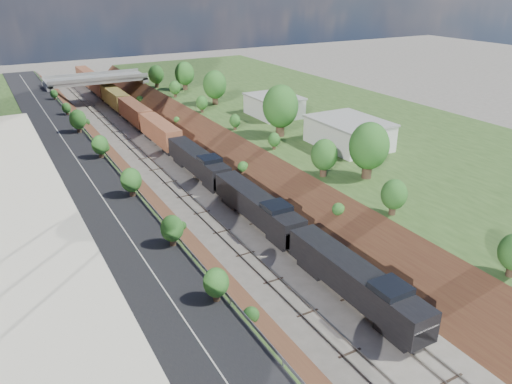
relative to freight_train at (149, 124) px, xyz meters
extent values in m
cube|color=#314D1F|center=(30.40, -28.53, -0.13)|extent=(44.00, 180.00, 5.00)
cube|color=brown|center=(-13.60, -28.53, -2.63)|extent=(10.00, 180.00, 10.00)
cube|color=brown|center=(8.40, -28.53, -2.63)|extent=(10.00, 180.00, 10.00)
cube|color=gray|center=(-5.20, -28.53, -2.54)|extent=(1.58, 180.00, 0.18)
cube|color=gray|center=(0.00, -28.53, -2.54)|extent=(1.58, 180.00, 0.18)
cube|color=black|center=(-18.10, -28.53, 2.42)|extent=(8.00, 180.00, 0.10)
cube|color=#99999E|center=(-14.00, -28.53, 2.92)|extent=(0.06, 171.00, 0.30)
cube|color=gray|center=(-14.10, 33.47, 0.47)|extent=(1.50, 8.00, 6.20)
cube|color=gray|center=(8.90, 33.47, 0.47)|extent=(1.50, 8.00, 6.20)
cube|color=gray|center=(-2.60, 33.47, 3.57)|extent=(24.00, 8.00, 1.00)
cube|color=gray|center=(-2.60, 29.47, 4.37)|extent=(24.00, 0.30, 0.80)
cube|color=gray|center=(-2.60, 37.47, 4.37)|extent=(24.00, 0.30, 0.80)
cube|color=silver|center=(20.90, -36.53, 4.37)|extent=(9.00, 12.00, 4.00)
cube|color=silver|center=(20.40, -14.53, 4.17)|extent=(8.00, 10.00, 3.60)
cylinder|color=#473323|center=(14.40, -48.53, 3.68)|extent=(1.30, 1.30, 2.62)
ellipsoid|color=#245F21|center=(14.40, -48.53, 6.83)|extent=(5.25, 5.25, 6.30)
cylinder|color=#473323|center=(-14.40, -68.53, 2.98)|extent=(0.66, 0.66, 1.22)
ellipsoid|color=#245F21|center=(-14.40, -68.53, 4.45)|extent=(2.45, 2.45, 2.94)
cube|color=black|center=(0.00, -70.26, -2.18)|extent=(2.40, 4.00, 0.90)
cube|color=black|center=(0.00, -63.93, -0.21)|extent=(3.11, 18.64, 3.05)
cube|color=black|center=(0.00, -71.76, -0.83)|extent=(2.86, 3.00, 1.80)
cube|color=silver|center=(0.00, -71.76, 0.17)|extent=(2.86, 3.00, 0.15)
cube|color=black|center=(0.00, -68.76, 1.47)|extent=(3.04, 3.10, 0.90)
cube|color=black|center=(0.00, -44.29, -0.21)|extent=(3.11, 18.64, 3.05)
cube|color=black|center=(0.00, -24.65, -0.21)|extent=(3.11, 18.64, 3.05)
cube|color=brown|center=(0.00, 27.01, 0.13)|extent=(3.11, 82.67, 3.73)
camera|label=1|loc=(-28.67, -95.53, 27.02)|focal=35.00mm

